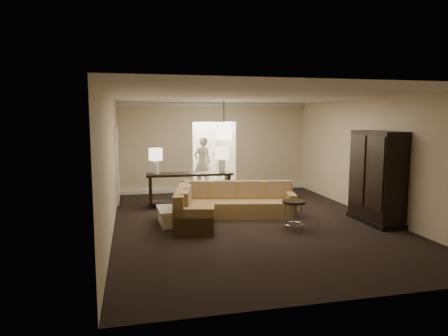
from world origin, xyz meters
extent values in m
plane|color=black|center=(0.00, 0.00, 0.00)|extent=(8.00, 8.00, 0.00)
cube|color=beige|center=(0.00, 4.00, 1.40)|extent=(6.00, 0.04, 2.80)
cube|color=beige|center=(0.00, -4.00, 1.40)|extent=(6.00, 0.04, 2.80)
cube|color=beige|center=(-3.00, 0.00, 1.40)|extent=(0.04, 8.00, 2.80)
cube|color=beige|center=(3.00, 0.00, 1.40)|extent=(0.04, 8.00, 2.80)
cube|color=white|center=(0.00, 0.00, 2.80)|extent=(6.00, 8.00, 0.02)
cube|color=silver|center=(0.00, 3.95, 2.73)|extent=(6.00, 0.10, 0.12)
cube|color=silver|center=(0.00, 3.95, 0.06)|extent=(6.00, 0.10, 0.12)
cube|color=white|center=(-2.97, 2.80, 1.05)|extent=(0.05, 0.90, 2.10)
cube|color=beige|center=(0.00, 5.00, 0.00)|extent=(1.40, 2.00, 0.01)
cube|color=beige|center=(-0.70, 5.00, 1.40)|extent=(0.04, 2.00, 2.80)
cube|color=beige|center=(0.70, 5.00, 1.40)|extent=(0.04, 2.00, 2.80)
cube|color=beige|center=(0.00, 6.00, 1.40)|extent=(1.40, 0.04, 2.80)
cube|color=white|center=(0.00, 5.97, 1.05)|extent=(0.90, 0.05, 2.10)
cube|color=brown|center=(-0.17, 0.60, 0.19)|extent=(2.83, 1.36, 0.38)
cube|color=brown|center=(-1.31, -0.22, 0.19)|extent=(1.06, 1.41, 0.38)
cube|color=brown|center=(-0.11, 0.89, 0.59)|extent=(2.70, 0.77, 0.42)
cube|color=brown|center=(-1.51, 0.28, 0.59)|extent=(0.66, 2.17, 0.42)
cube|color=brown|center=(1.07, 0.34, 0.28)|extent=(0.34, 0.83, 0.56)
cube|color=brown|center=(-1.42, -0.76, 0.28)|extent=(0.83, 0.34, 0.56)
cube|color=olive|center=(-1.09, 1.05, 0.61)|extent=(0.58, 0.26, 0.42)
cube|color=olive|center=(-0.43, 0.91, 0.61)|extent=(0.58, 0.26, 0.42)
cube|color=olive|center=(0.24, 0.77, 0.61)|extent=(0.58, 0.26, 0.42)
cube|color=olive|center=(0.90, 0.63, 0.61)|extent=(0.58, 0.26, 0.42)
cube|color=olive|center=(-1.39, 0.35, 0.61)|extent=(0.25, 0.56, 0.42)
cube|color=olive|center=(-1.52, -0.27, 0.61)|extent=(0.25, 0.56, 0.42)
cube|color=silver|center=(-1.60, 0.22, 0.16)|extent=(0.86, 0.86, 0.31)
cube|color=silver|center=(-1.60, 0.22, 0.34)|extent=(0.95, 0.95, 0.05)
cube|color=black|center=(-1.64, 0.17, 0.37)|extent=(0.05, 0.15, 0.02)
cube|color=beige|center=(-1.47, 0.36, 0.37)|extent=(0.21, 0.28, 0.01)
cube|color=black|center=(-1.10, 2.00, 0.85)|extent=(2.29, 0.59, 0.06)
cube|color=black|center=(-2.13, 2.03, 0.41)|extent=(0.10, 0.47, 0.83)
cube|color=black|center=(-0.07, 1.97, 0.41)|extent=(0.10, 0.47, 0.83)
cube|color=black|center=(-1.10, 2.00, 0.12)|extent=(2.18, 0.53, 0.04)
cube|color=black|center=(2.70, -0.67, 1.02)|extent=(0.57, 1.36, 2.05)
cube|color=black|center=(2.41, -1.01, 1.17)|extent=(0.03, 0.60, 1.56)
cube|color=black|center=(2.41, -0.32, 1.17)|extent=(0.03, 0.60, 1.56)
cube|color=black|center=(2.70, -0.67, 0.05)|extent=(0.60, 1.42, 0.10)
cylinder|color=black|center=(0.70, -0.76, 0.59)|extent=(0.49, 0.49, 0.04)
torus|color=silver|center=(0.70, -0.76, 0.11)|extent=(0.40, 0.40, 0.03)
cylinder|color=silver|center=(0.88, -0.72, 0.29)|extent=(0.03, 0.03, 0.57)
cylinder|color=silver|center=(0.57, -0.62, 0.29)|extent=(0.03, 0.03, 0.57)
cylinder|color=silver|center=(0.64, -0.94, 0.29)|extent=(0.03, 0.03, 0.57)
cylinder|color=silver|center=(-1.98, 2.03, 1.06)|extent=(0.17, 0.17, 0.36)
cylinder|color=#FFE8BF|center=(-1.98, 2.03, 1.39)|extent=(0.35, 0.35, 0.31)
cylinder|color=silver|center=(-0.22, 1.97, 1.06)|extent=(0.17, 0.17, 0.36)
cylinder|color=#FFE8BF|center=(-0.22, 1.97, 1.39)|extent=(0.35, 0.35, 0.31)
cylinder|color=black|center=(0.00, 2.70, 2.50)|extent=(0.02, 0.02, 0.60)
cube|color=beige|center=(0.00, 2.70, 1.95)|extent=(0.38, 0.38, 0.48)
imported|color=beige|center=(-0.31, 4.51, 0.95)|extent=(0.80, 0.66, 1.90)
camera|label=1|loc=(-2.58, -8.39, 2.34)|focal=32.00mm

